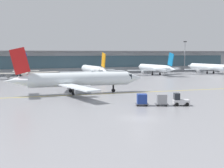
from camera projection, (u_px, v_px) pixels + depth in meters
The scene contains 12 objects.
ground_plane at pixel (140, 119), 38.40m from camera, with size 400.00×400.00×0.00m, color gray.
taxiway_centreline_stripe at pixel (82, 95), 60.33m from camera, with size 110.00×0.36×0.01m, color yellow.
terminal_concourse at pixel (46, 62), 119.79m from camera, with size 190.62×11.00×9.60m.
gate_airplane_2 at pixel (22, 71), 97.83m from camera, with size 24.90×26.79×8.88m.
gate_airplane_3 at pixel (93, 70), 104.38m from camera, with size 24.92×26.78×8.88m.
gate_airplane_4 at pixel (155, 68), 114.89m from camera, with size 24.86×26.81×8.88m.
gate_airplane_5 at pixel (208, 67), 122.12m from camera, with size 24.84×26.82×8.88m.
taxiing_regional_jet at pixel (78, 80), 61.75m from camera, with size 30.06×27.88×9.95m.
baggage_tug at pixel (180, 100), 47.85m from camera, with size 2.93×2.33×2.10m.
cargo_dolly_lead at pixel (161, 99), 47.82m from camera, with size 2.53×2.24×1.94m.
cargo_dolly_trailing at pixel (142, 99), 47.80m from camera, with size 2.53×2.24×1.94m.
apron_light_mast_1 at pixel (185, 55), 134.91m from camera, with size 1.80×0.36×14.21m.
Camera 1 is at (-16.94, -33.85, 8.77)m, focal length 46.06 mm.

